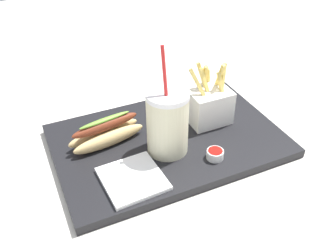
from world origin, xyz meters
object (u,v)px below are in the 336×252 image
(soda_cup, at_px, (167,122))
(ketchup_cup_1, at_px, (215,154))
(napkin_stack, at_px, (133,179))
(hot_dog_1, at_px, (106,133))
(fries_basket, at_px, (206,103))

(soda_cup, distance_m, ketchup_cup_1, 0.12)
(ketchup_cup_1, bearing_deg, napkin_stack, -2.90)
(hot_dog_1, bearing_deg, ketchup_cup_1, 142.13)
(soda_cup, height_order, hot_dog_1, soda_cup)
(soda_cup, distance_m, hot_dog_1, 0.14)
(hot_dog_1, xyz_separation_m, ketchup_cup_1, (-0.18, 0.14, -0.01))
(hot_dog_1, bearing_deg, soda_cup, 144.85)
(soda_cup, xyz_separation_m, hot_dog_1, (0.11, -0.08, -0.04))
(soda_cup, height_order, napkin_stack, soda_cup)
(soda_cup, xyz_separation_m, fries_basket, (-0.13, -0.07, -0.03))
(hot_dog_1, height_order, napkin_stack, hot_dog_1)
(soda_cup, bearing_deg, fries_basket, -152.53)
(ketchup_cup_1, xyz_separation_m, napkin_stack, (0.17, -0.01, -0.01))
(napkin_stack, bearing_deg, fries_basket, -151.32)
(hot_dog_1, xyz_separation_m, napkin_stack, (-0.01, 0.13, -0.02))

